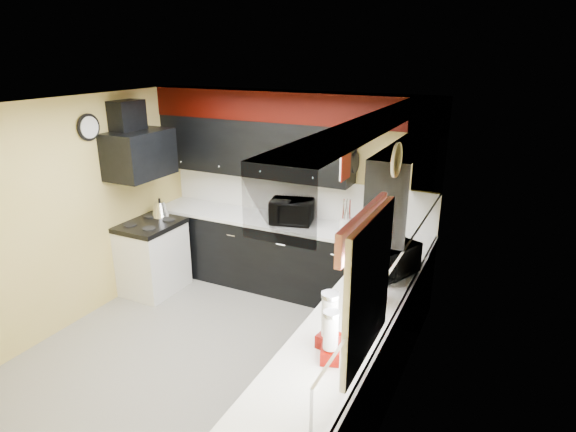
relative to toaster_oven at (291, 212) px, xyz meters
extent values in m
plane|color=gray|center=(-0.10, -1.48, -1.08)|extent=(3.60, 3.60, 0.00)
cube|color=#E0C666|center=(-0.10, 0.32, 0.17)|extent=(3.60, 0.06, 2.50)
cube|color=#E0C666|center=(1.70, -1.48, 0.17)|extent=(0.06, 3.60, 2.50)
cube|color=#E0C666|center=(-1.90, -1.48, 0.17)|extent=(0.06, 3.60, 2.50)
cube|color=white|center=(-0.10, -1.48, 1.42)|extent=(3.60, 3.60, 0.06)
cube|color=black|center=(-0.10, 0.02, -0.63)|extent=(3.60, 0.60, 0.90)
cube|color=black|center=(1.40, -1.78, -0.63)|extent=(0.60, 3.00, 0.90)
cube|color=white|center=(-0.10, 0.02, -0.16)|extent=(3.62, 0.64, 0.04)
cube|color=white|center=(1.40, -1.78, -0.16)|extent=(0.64, 3.02, 0.04)
cube|color=white|center=(-0.10, 0.31, 0.11)|extent=(3.60, 0.02, 0.50)
cube|color=white|center=(1.69, -1.48, 0.11)|extent=(0.02, 3.60, 0.50)
cube|color=black|center=(-0.60, 0.15, 0.72)|extent=(2.60, 0.35, 0.70)
cube|color=black|center=(1.52, -0.58, 0.72)|extent=(0.35, 1.80, 0.70)
cube|color=black|center=(-0.10, 0.14, 1.24)|extent=(3.60, 0.36, 0.35)
cube|color=black|center=(1.52, -1.66, 1.24)|extent=(0.36, 3.24, 0.35)
cube|color=white|center=(-1.60, -0.73, -0.65)|extent=(0.60, 0.75, 0.86)
cube|color=black|center=(-1.60, -0.73, -0.19)|extent=(0.62, 0.77, 0.06)
cube|color=black|center=(-1.65, -0.73, 0.70)|extent=(0.50, 0.78, 0.55)
cube|color=black|center=(-1.78, -0.73, 1.12)|extent=(0.24, 0.40, 0.40)
cube|color=red|center=(1.63, -2.38, 0.87)|extent=(0.04, 0.88, 0.20)
cube|color=white|center=(0.73, -0.18, 0.72)|extent=(0.03, 0.26, 0.35)
imported|color=black|center=(0.00, 0.00, 0.00)|extent=(0.58, 0.52, 0.29)
imported|color=black|center=(1.44, -0.87, 0.00)|extent=(0.54, 0.63, 0.30)
cylinder|color=silver|center=(0.72, -0.04, -0.06)|extent=(0.21, 0.21, 0.17)
cube|color=black|center=(0.89, 0.06, -0.04)|extent=(0.10, 0.14, 0.22)
camera|label=1|loc=(2.41, -5.01, 1.87)|focal=30.00mm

